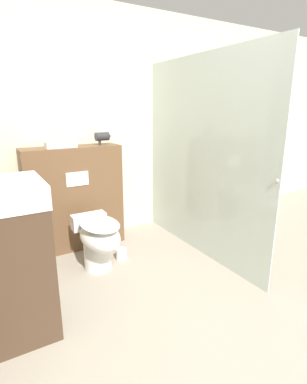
{
  "coord_description": "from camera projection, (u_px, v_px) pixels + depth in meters",
  "views": [
    {
      "loc": [
        -1.35,
        -0.93,
        1.44
      ],
      "look_at": [
        0.0,
        1.36,
        0.7
      ],
      "focal_mm": 28.0,
      "sensor_mm": 36.0,
      "label": 1
    }
  ],
  "objects": [
    {
      "name": "ground_plane",
      "position": [
        266.0,
        354.0,
        1.82
      ],
      "size": [
        12.0,
        12.0,
        0.0
      ],
      "primitive_type": "plane",
      "color": "#9E9384"
    },
    {
      "name": "wall_back",
      "position": [
        112.0,
        126.0,
        3.38
      ],
      "size": [
        8.0,
        0.06,
        2.5
      ],
      "color": "beige",
      "rests_on": "ground_plane"
    },
    {
      "name": "partition_panel",
      "position": [
        75.0,
        198.0,
        3.13
      ],
      "size": [
        0.98,
        0.31,
        1.07
      ],
      "color": "brown",
      "rests_on": "ground_plane"
    },
    {
      "name": "shower_glass",
      "position": [
        200.0,
        159.0,
        2.92
      ],
      "size": [
        0.04,
        1.84,
        1.93
      ],
      "color": "silver",
      "rests_on": "ground_plane"
    },
    {
      "name": "toilet",
      "position": [
        98.0,
        239.0,
        2.69
      ],
      "size": [
        0.33,
        0.61,
        0.49
      ],
      "color": "white",
      "rests_on": "ground_plane"
    },
    {
      "name": "hair_drier",
      "position": [
        103.0,
        137.0,
        3.11
      ],
      "size": [
        0.17,
        0.09,
        0.13
      ],
      "color": "#2D2D33",
      "rests_on": "partition_panel"
    },
    {
      "name": "folded_towel",
      "position": [
        61.0,
        145.0,
        2.9
      ],
      "size": [
        0.29,
        0.14,
        0.06
      ],
      "color": "white",
      "rests_on": "partition_panel"
    },
    {
      "name": "spare_toilet_roll",
      "position": [
        121.0,
        254.0,
        2.95
      ],
      "size": [
        0.11,
        0.11,
        0.11
      ],
      "color": "white",
      "rests_on": "ground_plane"
    }
  ]
}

